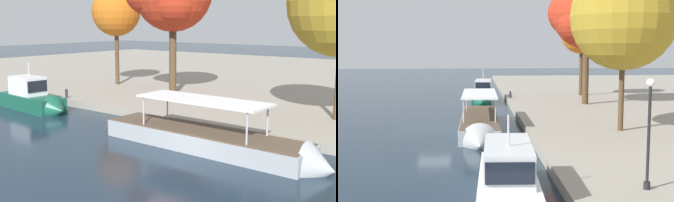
% 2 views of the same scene
% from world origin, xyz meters
% --- Properties ---
extents(ground_plane, '(220.00, 220.00, 0.00)m').
position_xyz_m(ground_plane, '(0.00, 0.00, 0.00)').
color(ground_plane, '#192838').
extents(motor_yacht_0, '(7.85, 2.69, 4.49)m').
position_xyz_m(motor_yacht_0, '(-16.63, 4.04, 0.80)').
color(motor_yacht_0, '#14513D').
rests_on(motor_yacht_0, ground_plane).
extents(tour_boat_1, '(13.52, 2.85, 3.77)m').
position_xyz_m(tour_boat_1, '(0.92, 3.48, 0.39)').
color(tour_boat_1, '#9EA3A8').
rests_on(tour_boat_1, ground_plane).
extents(mooring_bollard_0, '(0.26, 0.26, 0.80)m').
position_xyz_m(mooring_bollard_0, '(-16.50, 7.13, 1.01)').
color(mooring_bollard_0, '#2D2D33').
rests_on(mooring_bollard_0, dock_promenade).
extents(tree_0, '(5.00, 5.00, 9.99)m').
position_xyz_m(tree_0, '(-19.20, 16.03, 8.06)').
color(tree_0, '#4C3823').
rests_on(tree_0, dock_promenade).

